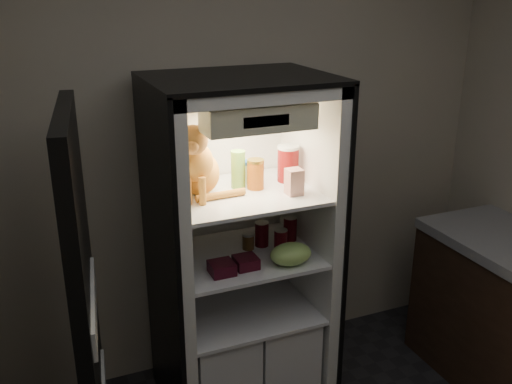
% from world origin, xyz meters
% --- Properties ---
extents(room_shell, '(3.60, 3.60, 3.60)m').
position_xyz_m(room_shell, '(0.00, 0.00, 1.62)').
color(room_shell, white).
rests_on(room_shell, floor).
extents(refrigerator, '(0.90, 0.72, 1.88)m').
position_xyz_m(refrigerator, '(0.00, 1.38, 0.79)').
color(refrigerator, white).
rests_on(refrigerator, floor).
extents(fridge_door, '(0.17, 0.87, 1.85)m').
position_xyz_m(fridge_door, '(-0.85, 0.97, 0.91)').
color(fridge_door, black).
rests_on(fridge_door, floor).
extents(tabby_cat, '(0.36, 0.42, 0.43)m').
position_xyz_m(tabby_cat, '(-0.23, 1.35, 1.45)').
color(tabby_cat, '#B96617').
rests_on(tabby_cat, refrigerator).
extents(parmesan_shaker, '(0.08, 0.08, 0.20)m').
position_xyz_m(parmesan_shaker, '(0.00, 1.39, 1.39)').
color(parmesan_shaker, green).
rests_on(parmesan_shaker, refrigerator).
extents(mayo_tub, '(0.09, 0.09, 0.12)m').
position_xyz_m(mayo_tub, '(0.10, 1.44, 1.35)').
color(mayo_tub, white).
rests_on(mayo_tub, refrigerator).
extents(salsa_jar, '(0.09, 0.09, 0.16)m').
position_xyz_m(salsa_jar, '(0.08, 1.34, 1.37)').
color(salsa_jar, maroon).
rests_on(salsa_jar, refrigerator).
extents(pepper_jar, '(0.12, 0.12, 0.19)m').
position_xyz_m(pepper_jar, '(0.29, 1.39, 1.39)').
color(pepper_jar, maroon).
rests_on(pepper_jar, refrigerator).
extents(cream_carton, '(0.08, 0.08, 0.13)m').
position_xyz_m(cream_carton, '(0.23, 1.19, 1.36)').
color(cream_carton, white).
rests_on(cream_carton, refrigerator).
extents(soda_can_a, '(0.08, 0.08, 0.14)m').
position_xyz_m(soda_can_a, '(0.13, 1.37, 1.01)').
color(soda_can_a, black).
rests_on(soda_can_a, refrigerator).
extents(soda_can_b, '(0.07, 0.07, 0.14)m').
position_xyz_m(soda_can_b, '(0.31, 1.38, 1.01)').
color(soda_can_b, black).
rests_on(soda_can_b, refrigerator).
extents(soda_can_c, '(0.07, 0.07, 0.13)m').
position_xyz_m(soda_can_c, '(0.19, 1.26, 1.01)').
color(soda_can_c, black).
rests_on(soda_can_c, refrigerator).
extents(condiment_jar, '(0.06, 0.06, 0.09)m').
position_xyz_m(condiment_jar, '(0.05, 1.36, 0.98)').
color(condiment_jar, '#4E3216').
rests_on(condiment_jar, refrigerator).
extents(grape_bag, '(0.22, 0.16, 0.11)m').
position_xyz_m(grape_bag, '(0.18, 1.12, 1.00)').
color(grape_bag, '#88C45B').
rests_on(grape_bag, refrigerator).
extents(berry_box_left, '(0.12, 0.12, 0.06)m').
position_xyz_m(berry_box_left, '(-0.18, 1.15, 0.97)').
color(berry_box_left, '#4E0D1C').
rests_on(berry_box_left, refrigerator).
extents(berry_box_right, '(0.11, 0.11, 0.06)m').
position_xyz_m(berry_box_right, '(-0.04, 1.17, 0.97)').
color(berry_box_right, '#4E0D1C').
rests_on(berry_box_right, refrigerator).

